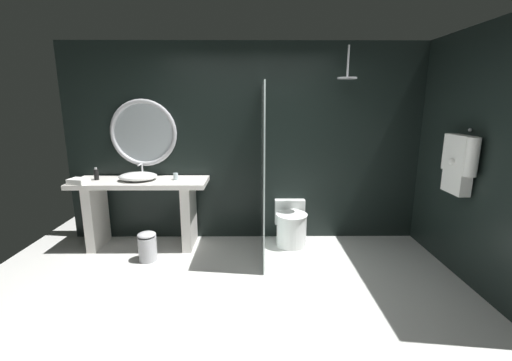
% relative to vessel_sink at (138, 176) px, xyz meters
% --- Properties ---
extents(ground_plane, '(5.76, 5.76, 0.00)m').
position_rel_vessel_sink_xyz_m(ground_plane, '(1.37, -1.53, -0.94)').
color(ground_plane, silver).
extents(back_wall_panel, '(4.80, 0.10, 2.60)m').
position_rel_vessel_sink_xyz_m(back_wall_panel, '(1.37, 0.37, 0.36)').
color(back_wall_panel, black).
rests_on(back_wall_panel, ground_plane).
extents(side_wall_right, '(0.10, 2.47, 2.60)m').
position_rel_vessel_sink_xyz_m(side_wall_right, '(3.72, -0.77, 0.36)').
color(side_wall_right, black).
rests_on(side_wall_right, ground_plane).
extents(vanity_counter, '(1.68, 0.58, 0.89)m').
position_rel_vessel_sink_xyz_m(vanity_counter, '(0.02, 0.01, -0.36)').
color(vanity_counter, silver).
rests_on(vanity_counter, ground_plane).
extents(vessel_sink, '(0.48, 0.39, 0.19)m').
position_rel_vessel_sink_xyz_m(vessel_sink, '(0.00, 0.00, 0.00)').
color(vessel_sink, white).
rests_on(vessel_sink, vanity_counter).
extents(tumbler_cup, '(0.06, 0.06, 0.09)m').
position_rel_vessel_sink_xyz_m(tumbler_cup, '(0.47, 0.02, -0.01)').
color(tumbler_cup, silver).
rests_on(tumbler_cup, vanity_counter).
extents(soap_dispenser, '(0.06, 0.06, 0.16)m').
position_rel_vessel_sink_xyz_m(soap_dispenser, '(-0.54, 0.03, 0.02)').
color(soap_dispenser, black).
rests_on(soap_dispenser, vanity_counter).
extents(round_wall_mirror, '(0.87, 0.06, 0.87)m').
position_rel_vessel_sink_xyz_m(round_wall_mirror, '(0.02, 0.28, 0.52)').
color(round_wall_mirror, '#B7B7BC').
extents(shower_glass_panel, '(0.02, 1.12, 2.06)m').
position_rel_vessel_sink_xyz_m(shower_glass_panel, '(1.56, -0.24, 0.09)').
color(shower_glass_panel, silver).
rests_on(shower_glass_panel, ground_plane).
extents(rain_shower_head, '(0.23, 0.23, 0.38)m').
position_rel_vessel_sink_xyz_m(rain_shower_head, '(2.57, 0.01, 1.22)').
color(rain_shower_head, '#B7B7BC').
extents(hanging_bathrobe, '(0.20, 0.52, 0.68)m').
position_rel_vessel_sink_xyz_m(hanging_bathrobe, '(3.58, -0.74, 0.31)').
color(hanging_bathrobe, '#B7B7BC').
extents(toilet, '(0.41, 0.59, 0.55)m').
position_rel_vessel_sink_xyz_m(toilet, '(1.95, 0.07, -0.67)').
color(toilet, white).
rests_on(toilet, ground_plane).
extents(waste_bin, '(0.22, 0.22, 0.36)m').
position_rel_vessel_sink_xyz_m(waste_bin, '(0.19, -0.42, -0.76)').
color(waste_bin, '#B7B7BC').
rests_on(waste_bin, ground_plane).
extents(folded_hand_towel, '(0.23, 0.21, 0.06)m').
position_rel_vessel_sink_xyz_m(folded_hand_towel, '(-0.66, -0.18, -0.02)').
color(folded_hand_towel, white).
rests_on(folded_hand_towel, vanity_counter).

